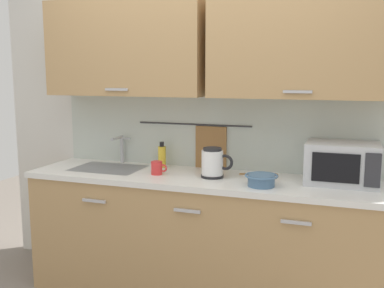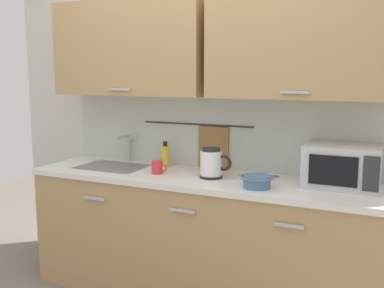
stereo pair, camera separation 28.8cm
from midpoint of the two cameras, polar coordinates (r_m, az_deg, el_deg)
counter_unit at (r=3.26m, az=-1.47°, el=-11.77°), size 2.53×0.64×0.90m
back_wall_assembly at (r=3.26m, az=0.08°, el=7.41°), size 3.70×0.41×2.50m
sink_faucet at (r=3.62m, az=-11.38°, el=-0.20°), size 0.09×0.17×0.22m
microwave at (r=3.01m, az=16.12°, el=-2.39°), size 0.46×0.35×0.27m
electric_kettle at (r=3.07m, az=0.02°, el=-2.47°), size 0.23×0.16×0.21m
dish_soap_bottle at (r=3.43m, az=-6.28°, el=-1.56°), size 0.06×0.06×0.20m
mug_near_sink at (r=3.19m, az=-7.09°, el=-3.09°), size 0.12×0.08×0.09m
mixing_bowl at (r=2.85m, az=6.03°, el=-4.57°), size 0.21×0.21×0.08m
wooden_spoon at (r=3.18m, az=6.62°, el=-3.89°), size 0.27×0.10×0.01m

